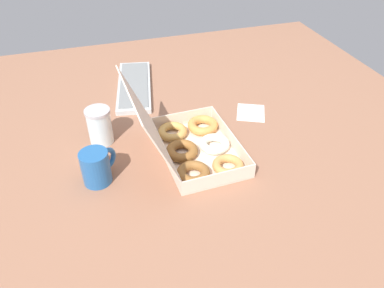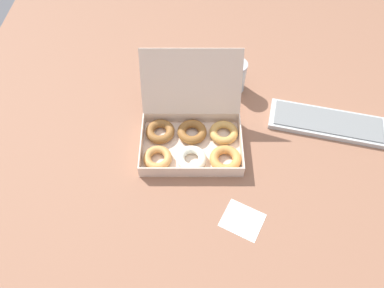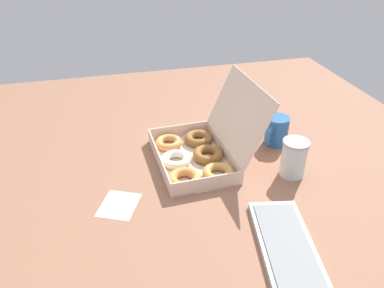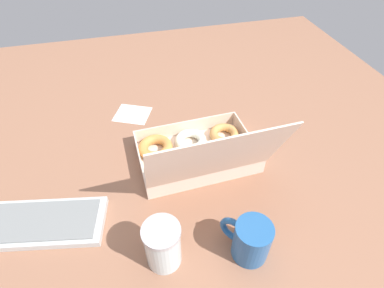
# 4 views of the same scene
# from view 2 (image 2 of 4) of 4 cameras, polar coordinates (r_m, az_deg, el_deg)

# --- Properties ---
(ground_plane) EXTENTS (1.80, 1.80, 0.02)m
(ground_plane) POSITION_cam_2_polar(r_m,az_deg,el_deg) (1.25, 2.06, -0.98)
(ground_plane) COLOR #926249
(donut_box) EXTENTS (0.35, 0.33, 0.25)m
(donut_box) POSITION_cam_2_polar(r_m,az_deg,el_deg) (1.23, 0.06, 1.04)
(donut_box) COLOR beige
(donut_box) RESTS_ON ground_plane
(keyboard) EXTENTS (0.41, 0.20, 0.02)m
(keyboard) POSITION_cam_2_polar(r_m,az_deg,el_deg) (1.38, 19.90, 3.06)
(keyboard) COLOR #B9BFBF
(keyboard) RESTS_ON ground_plane
(coffee_mug) EXTENTS (0.10, 0.11, 0.10)m
(coffee_mug) POSITION_cam_2_polar(r_m,az_deg,el_deg) (1.41, -1.06, 11.09)
(coffee_mug) COLOR #235A9A
(coffee_mug) RESTS_ON ground_plane
(glass_jar) EXTENTS (0.08, 0.08, 0.12)m
(glass_jar) POSITION_cam_2_polar(r_m,az_deg,el_deg) (1.38, 6.60, 10.23)
(glass_jar) COLOR silver
(glass_jar) RESTS_ON ground_plane
(paper_napkin) EXTENTS (0.14, 0.14, 0.00)m
(paper_napkin) POSITION_cam_2_polar(r_m,az_deg,el_deg) (1.12, 7.69, -11.42)
(paper_napkin) COLOR white
(paper_napkin) RESTS_ON ground_plane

